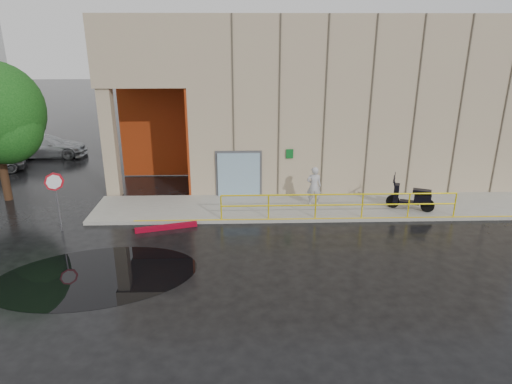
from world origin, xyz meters
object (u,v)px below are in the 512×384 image
at_px(red_curb, 166,227).
at_px(scooter, 412,190).
at_px(stop_sign, 55,189).
at_px(person, 314,186).
at_px(car_c, 46,146).

bearing_deg(red_curb, scooter, 7.72).
bearing_deg(stop_sign, person, 2.55).
bearing_deg(red_curb, person, 18.79).
bearing_deg(stop_sign, scooter, -3.54).
distance_m(person, car_c, 17.46).
distance_m(scooter, red_curb, 10.23).
relative_size(red_curb, car_c, 0.51).
bearing_deg(person, stop_sign, 15.28).
xyz_separation_m(scooter, red_curb, (-10.09, -1.37, -0.93)).
distance_m(stop_sign, car_c, 12.13).
xyz_separation_m(red_curb, car_c, (-8.93, 11.00, 0.60)).
relative_size(stop_sign, car_c, 0.50).
relative_size(person, car_c, 0.36).
xyz_separation_m(person, car_c, (-15.00, 8.93, -0.32)).
bearing_deg(car_c, red_curb, -145.67).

